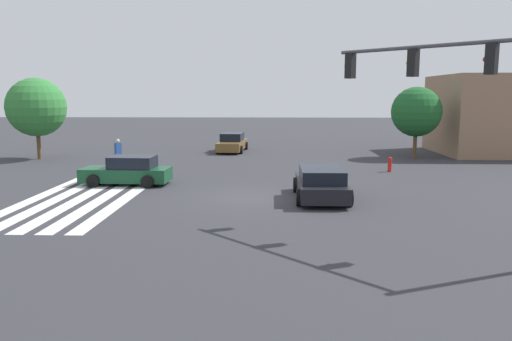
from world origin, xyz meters
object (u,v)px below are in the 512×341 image
(car_1, at_px, (128,171))
(car_2, at_px, (232,143))
(traffic_signal_mast, at_px, (474,88))
(pedestrian, at_px, (118,152))
(car_0, at_px, (321,184))
(tree_corner_a, at_px, (36,107))
(fire_hydrant, at_px, (390,164))
(tree_corner_b, at_px, (416,112))

(car_1, bearing_deg, car_2, -102.48)
(traffic_signal_mast, height_order, pedestrian, traffic_signal_mast)
(car_0, xyz_separation_m, tree_corner_a, (-12.60, -17.90, 2.85))
(car_1, bearing_deg, car_0, 163.59)
(car_0, distance_m, pedestrian, 13.85)
(car_2, height_order, tree_corner_a, tree_corner_a)
(car_1, height_order, car_2, car_2)
(traffic_signal_mast, distance_m, car_1, 16.27)
(traffic_signal_mast, bearing_deg, fire_hydrant, -49.19)
(traffic_signal_mast, height_order, car_0, traffic_signal_mast)
(car_2, bearing_deg, tree_corner_b, 79.00)
(tree_corner_a, relative_size, fire_hydrant, 6.37)
(car_0, xyz_separation_m, tree_corner_b, (-14.06, 7.85, 2.52))
(pedestrian, bearing_deg, car_0, 7.16)
(pedestrian, bearing_deg, traffic_signal_mast, -0.55)
(tree_corner_a, bearing_deg, car_2, 111.56)
(pedestrian, relative_size, tree_corner_a, 0.32)
(car_2, xyz_separation_m, tree_corner_a, (5.05, -12.78, 2.85))
(car_1, distance_m, pedestrian, 5.45)
(car_1, height_order, tree_corner_a, tree_corner_a)
(traffic_signal_mast, height_order, tree_corner_b, traffic_signal_mast)
(tree_corner_a, height_order, tree_corner_b, tree_corner_a)
(car_2, bearing_deg, car_0, 20.65)
(car_0, relative_size, fire_hydrant, 5.20)
(car_2, xyz_separation_m, pedestrian, (9.40, -6.00, 0.34))
(traffic_signal_mast, relative_size, tree_corner_b, 1.23)
(tree_corner_a, distance_m, fire_hydrant, 23.29)
(tree_corner_b, bearing_deg, car_1, -57.35)
(car_2, relative_size, tree_corner_b, 1.02)
(fire_hydrant, bearing_deg, car_2, -135.61)
(traffic_signal_mast, xyz_separation_m, car_0, (-6.14, -3.64, -3.88))
(traffic_signal_mast, xyz_separation_m, tree_corner_b, (-20.20, 4.21, -1.35))
(car_0, distance_m, tree_corner_b, 16.30)
(car_1, distance_m, fire_hydrant, 14.47)
(traffic_signal_mast, xyz_separation_m, car_1, (-9.34, -12.75, -3.89))
(traffic_signal_mast, bearing_deg, car_0, -14.37)
(traffic_signal_mast, relative_size, car_0, 1.35)
(tree_corner_b, bearing_deg, fire_hydrant, -26.56)
(fire_hydrant, bearing_deg, pedestrian, -92.12)
(traffic_signal_mast, bearing_deg, tree_corner_a, 3.97)
(traffic_signal_mast, xyz_separation_m, pedestrian, (-14.40, -14.76, -3.54))
(car_0, xyz_separation_m, car_1, (-3.20, -9.11, -0.01))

